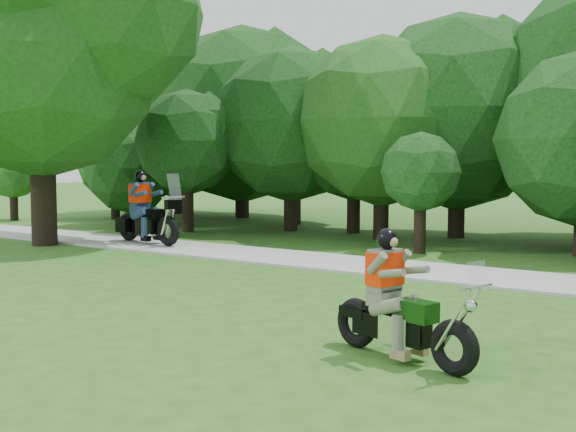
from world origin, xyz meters
The scene contains 6 objects.
ground centered at (0.00, 0.00, 0.00)m, with size 100.00×100.00×0.00m, color #2C5518.
walkway centered at (0.00, 8.00, 0.03)m, with size 60.00×2.20×0.06m, color #ABABA6.
tree_line centered at (0.46, 14.84, 3.63)m, with size 39.22×12.32×7.90m.
big_tree_west centered at (-10.54, 6.85, 5.76)m, with size 8.64×6.56×9.96m.
chopper_motorcycle centered at (2.29, 1.83, 0.57)m, with size 2.12×0.97×1.54m.
touring_motorcycle centered at (-8.27, 8.04, 0.77)m, with size 2.58×1.00×1.97m.
Camera 1 is at (5.99, -5.80, 2.38)m, focal length 45.00 mm.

